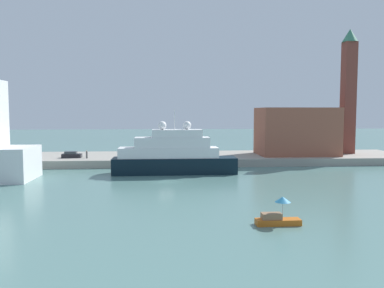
% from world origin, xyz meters
% --- Properties ---
extents(ground, '(400.00, 400.00, 0.00)m').
position_xyz_m(ground, '(0.00, 0.00, 0.00)').
color(ground, slate).
extents(quay_dock, '(110.00, 18.97, 1.60)m').
position_xyz_m(quay_dock, '(0.00, 25.48, 0.80)').
color(quay_dock, gray).
rests_on(quay_dock, ground).
extents(large_yacht, '(22.72, 4.83, 11.89)m').
position_xyz_m(large_yacht, '(1.32, 8.46, 3.30)').
color(large_yacht, black).
rests_on(large_yacht, ground).
extents(small_motorboat, '(4.53, 1.60, 2.89)m').
position_xyz_m(small_motorboat, '(11.00, -25.86, 0.94)').
color(small_motorboat, '#C66019').
rests_on(small_motorboat, ground).
extents(harbor_building, '(17.24, 10.88, 10.72)m').
position_xyz_m(harbor_building, '(29.85, 24.20, 6.97)').
color(harbor_building, '#93513D').
rests_on(harbor_building, quay_dock).
extents(bell_tower, '(3.63, 3.63, 28.94)m').
position_xyz_m(bell_tower, '(42.86, 26.41, 16.94)').
color(bell_tower, brown).
rests_on(bell_tower, quay_dock).
extents(parked_car, '(4.05, 1.80, 1.37)m').
position_xyz_m(parked_car, '(-20.03, 21.71, 2.20)').
color(parked_car, black).
rests_on(parked_car, quay_dock).
extents(person_figure, '(0.36, 0.36, 1.69)m').
position_xyz_m(person_figure, '(-16.57, 20.28, 2.39)').
color(person_figure, '#4C4C4C').
rests_on(person_figure, quay_dock).
extents(mooring_bollard, '(0.49, 0.49, 0.78)m').
position_xyz_m(mooring_bollard, '(5.01, 17.07, 2.00)').
color(mooring_bollard, black).
rests_on(mooring_bollard, quay_dock).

